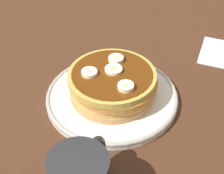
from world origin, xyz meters
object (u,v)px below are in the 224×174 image
(banana_slice_1, at_px, (89,73))
(banana_slice_2, at_px, (126,87))
(pancake_stack, at_px, (113,85))
(banana_slice_3, at_px, (116,59))
(banana_slice_0, at_px, (113,70))
(plate, at_px, (112,96))

(banana_slice_1, bearing_deg, banana_slice_2, -99.17)
(pancake_stack, xyz_separation_m, banana_slice_3, (0.04, 0.01, 0.03))
(banana_slice_3, bearing_deg, banana_slice_2, -146.45)
(pancake_stack, relative_size, banana_slice_1, 5.62)
(banana_slice_1, distance_m, banana_slice_2, 0.07)
(pancake_stack, height_order, banana_slice_0, banana_slice_0)
(plate, distance_m, banana_slice_2, 0.07)
(plate, height_order, pancake_stack, pancake_stack)
(plate, xyz_separation_m, banana_slice_3, (0.04, 0.01, 0.06))
(banana_slice_1, height_order, banana_slice_3, banana_slice_3)
(plate, xyz_separation_m, banana_slice_0, (0.01, 0.00, 0.06))
(banana_slice_1, bearing_deg, banana_slice_0, -53.92)
(pancake_stack, distance_m, banana_slice_3, 0.05)
(banana_slice_0, bearing_deg, banana_slice_1, 126.08)
(banana_slice_0, height_order, banana_slice_2, banana_slice_2)
(banana_slice_2, bearing_deg, plate, 51.69)
(banana_slice_2, relative_size, banana_slice_3, 1.00)
(plate, bearing_deg, banana_slice_3, 11.14)
(banana_slice_0, relative_size, banana_slice_3, 1.12)
(plate, bearing_deg, banana_slice_2, -128.31)
(pancake_stack, distance_m, banana_slice_0, 0.03)
(banana_slice_0, relative_size, banana_slice_2, 1.13)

